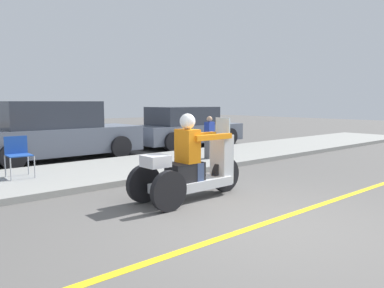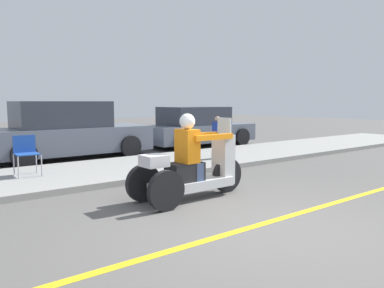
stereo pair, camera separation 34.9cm
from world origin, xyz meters
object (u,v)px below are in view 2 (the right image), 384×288
(folding_chair_curbside, at_px, (26,151))
(parked_car_lot_right, at_px, (68,132))
(motorcycle_trike, at_px, (192,168))
(parked_car_lot_center, at_px, (197,127))
(spectator_far_back, at_px, (217,138))

(folding_chair_curbside, height_order, parked_car_lot_right, parked_car_lot_right)
(motorcycle_trike, distance_m, parked_car_lot_right, 5.76)
(parked_car_lot_center, bearing_deg, spectator_far_back, -120.38)
(spectator_far_back, height_order, parked_car_lot_center, parked_car_lot_center)
(folding_chair_curbside, distance_m, parked_car_lot_center, 7.13)
(motorcycle_trike, relative_size, parked_car_lot_center, 0.51)
(motorcycle_trike, bearing_deg, spectator_far_back, 42.15)
(motorcycle_trike, bearing_deg, folding_chair_curbside, 119.46)
(motorcycle_trike, bearing_deg, parked_car_lot_right, 90.86)
(parked_car_lot_right, height_order, parked_car_lot_center, parked_car_lot_right)
(parked_car_lot_center, bearing_deg, folding_chair_curbside, -157.99)
(motorcycle_trike, xyz_separation_m, parked_car_lot_right, (-0.09, 5.76, 0.25))
(spectator_far_back, distance_m, parked_car_lot_center, 3.92)
(parked_car_lot_right, bearing_deg, folding_chair_curbside, -124.77)
(spectator_far_back, relative_size, parked_car_lot_center, 0.27)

